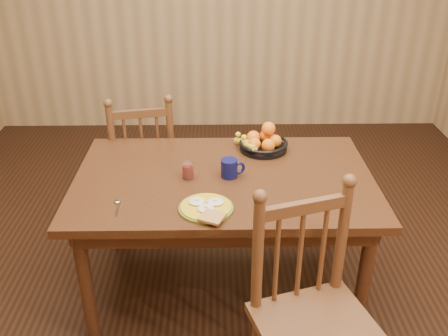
{
  "coord_description": "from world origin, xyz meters",
  "views": [
    {
      "loc": [
        -0.04,
        -2.35,
        2.04
      ],
      "look_at": [
        0.0,
        0.0,
        0.8
      ],
      "focal_mm": 40.0,
      "sensor_mm": 36.0,
      "label": 1
    }
  ],
  "objects_px": {
    "chair_far": "(143,164)",
    "dining_table": "(224,190)",
    "chair_near": "(313,319)",
    "fruit_bowl": "(263,142)",
    "coffee_mug": "(230,168)",
    "breakfast_plate": "(206,208)"
  },
  "relations": [
    {
      "from": "coffee_mug",
      "to": "fruit_bowl",
      "type": "xyz_separation_m",
      "value": [
        0.2,
        0.33,
        -0.0
      ]
    },
    {
      "from": "chair_far",
      "to": "fruit_bowl",
      "type": "xyz_separation_m",
      "value": [
        0.78,
        -0.35,
        0.32
      ]
    },
    {
      "from": "chair_far",
      "to": "fruit_bowl",
      "type": "height_order",
      "value": "chair_far"
    },
    {
      "from": "chair_far",
      "to": "fruit_bowl",
      "type": "relative_size",
      "value": 3.04
    },
    {
      "from": "fruit_bowl",
      "to": "dining_table",
      "type": "bearing_deg",
      "value": -125.47
    },
    {
      "from": "coffee_mug",
      "to": "chair_far",
      "type": "bearing_deg",
      "value": 129.97
    },
    {
      "from": "coffee_mug",
      "to": "fruit_bowl",
      "type": "relative_size",
      "value": 0.41
    },
    {
      "from": "chair_far",
      "to": "dining_table",
      "type": "bearing_deg",
      "value": 117.35
    },
    {
      "from": "chair_near",
      "to": "dining_table",
      "type": "bearing_deg",
      "value": 96.56
    },
    {
      "from": "chair_far",
      "to": "chair_near",
      "type": "bearing_deg",
      "value": 110.02
    },
    {
      "from": "dining_table",
      "to": "chair_far",
      "type": "xyz_separation_m",
      "value": [
        -0.54,
        0.68,
        -0.19
      ]
    },
    {
      "from": "breakfast_plate",
      "to": "fruit_bowl",
      "type": "height_order",
      "value": "fruit_bowl"
    },
    {
      "from": "chair_far",
      "to": "breakfast_plate",
      "type": "height_order",
      "value": "chair_far"
    },
    {
      "from": "dining_table",
      "to": "chair_far",
      "type": "relative_size",
      "value": 1.63
    },
    {
      "from": "chair_far",
      "to": "coffee_mug",
      "type": "height_order",
      "value": "chair_far"
    },
    {
      "from": "dining_table",
      "to": "chair_near",
      "type": "distance_m",
      "value": 0.9
    },
    {
      "from": "dining_table",
      "to": "coffee_mug",
      "type": "relative_size",
      "value": 11.99
    },
    {
      "from": "chair_far",
      "to": "coffee_mug",
      "type": "distance_m",
      "value": 0.95
    },
    {
      "from": "dining_table",
      "to": "coffee_mug",
      "type": "bearing_deg",
      "value": -6.33
    },
    {
      "from": "chair_near",
      "to": "fruit_bowl",
      "type": "distance_m",
      "value": 1.18
    },
    {
      "from": "dining_table",
      "to": "chair_far",
      "type": "distance_m",
      "value": 0.89
    },
    {
      "from": "chair_near",
      "to": "breakfast_plate",
      "type": "relative_size",
      "value": 3.45
    }
  ]
}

